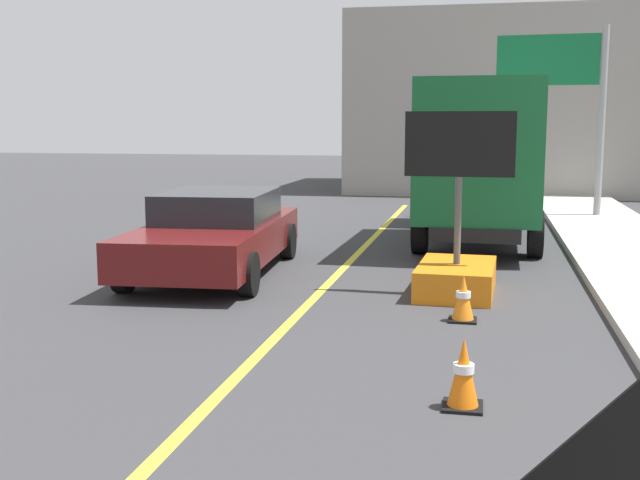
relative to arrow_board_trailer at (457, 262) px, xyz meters
The scene contains 8 objects.
lane_center_stripe 5.82m from the arrow_board_trailer, 110.31° to the right, with size 0.14×36.00×0.01m, color yellow.
arrow_board_trailer is the anchor object (origin of this frame).
box_truck 5.65m from the arrow_board_trailer, 86.95° to the left, with size 2.56×7.24×3.33m.
pickup_car 4.15m from the arrow_board_trailer, 168.67° to the left, with size 2.41×5.11×1.38m.
highway_guide_sign 10.66m from the arrow_board_trailer, 75.90° to the left, with size 2.79×0.29×5.00m.
far_building_block 20.12m from the arrow_board_trailer, 82.61° to the left, with size 14.22×8.65×6.40m, color gray.
traffic_cone_mid_lane 4.85m from the arrow_board_trailer, 87.16° to the right, with size 0.36×0.36×0.65m.
traffic_cone_far_lane 1.68m from the arrow_board_trailer, 84.93° to the right, with size 0.36×0.36×0.61m.
Camera 1 is at (2.39, -0.28, 2.54)m, focal length 44.20 mm.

